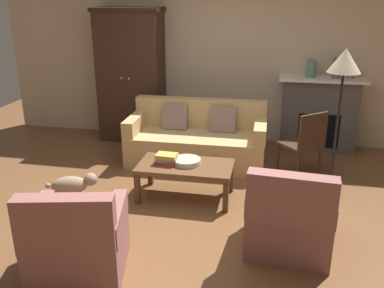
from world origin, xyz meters
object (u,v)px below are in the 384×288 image
Objects in this scene: fireplace at (319,113)px; coffee_table at (185,169)px; mantel_vase_jade at (311,69)px; dog at (72,186)px; mantel_vase_terracotta at (351,72)px; book_stack at (166,159)px; armchair_near_left at (77,243)px; couch at (197,141)px; mantel_vase_slate at (337,68)px; fruit_bowl at (187,161)px; armchair_near_right at (290,219)px; floor_lamp at (344,70)px; side_chair_wooden at (305,141)px; armoire at (131,76)px.

coffee_table is (-1.65, -2.02, -0.20)m from fireplace.
dog is at bearing -137.46° from mantel_vase_jade.
dog is (-1.21, -0.45, -0.12)m from coffee_table.
mantel_vase_terracotta is (0.56, 0.00, -0.03)m from mantel_vase_jade.
armchair_near_left is (-0.37, -1.59, -0.16)m from book_stack.
mantel_vase_slate is (1.90, 0.88, 0.95)m from couch.
mantel_vase_terracotta reaches higher than dog.
mantel_vase_jade reaches higher than fruit_bowl.
armchair_near_right is 0.50× the size of floor_lamp.
couch reaches higher than book_stack.
armchair_near_right reaches higher than dog.
mantel_vase_jade reaches higher than couch.
couch is at bearing -150.16° from mantel_vase_jade.
dog is (-3.24, -2.46, -0.97)m from mantel_vase_terracotta.
floor_lamp reaches higher than dog.
fireplace reaches higher than side_chair_wooden.
armchair_near_right is at bearing -112.07° from floor_lamp.
floor_lamp is (-0.34, -1.62, 0.30)m from mantel_vase_terracotta.
fireplace is at bearing 77.74° from side_chair_wooden.
coffee_table is 1.64m from side_chair_wooden.
coffee_table is 3.34× the size of fruit_bowl.
armoire is at bearing 146.20° from couch.
dog is at bearing 170.49° from armchair_near_right.
mantel_vase_terracotta is at bearing 54.08° from armchair_near_left.
fruit_bowl is 1.13× the size of mantel_vase_slate.
armchair_near_left is 0.53× the size of floor_lamp.
mantel_vase_slate is 0.32× the size of armchair_near_left.
armoire is 6.35× the size of fruit_bowl.
armchair_near_left is (0.71, -3.55, -0.73)m from armoire.
dog is at bearing 118.38° from armchair_near_left.
mantel_vase_jade is at bearing 97.58° from floor_lamp.
dog is at bearing -156.16° from book_stack.
side_chair_wooden is (1.98, 2.46, 0.20)m from armchair_near_left.
armoire reaches higher than mantel_vase_jade.
mantel_vase_slate is at bearing 69.34° from side_chair_wooden.
fireplace is 0.72× the size of floor_lamp.
side_chair_wooden is at bearing 82.94° from armchair_near_right.
couch is 7.38× the size of book_stack.
couch reaches higher than fruit_bowl.
mantel_vase_slate is at bearing 44.61° from book_stack.
mantel_vase_slate reaches higher than book_stack.
side_chair_wooden is (0.21, 1.71, 0.20)m from armchair_near_right.
mantel_vase_jade is at bearing -174.31° from fireplace.
side_chair_wooden is (1.62, 0.87, 0.03)m from book_stack.
mantel_vase_jade reaches higher than mantel_vase_terracotta.
book_stack is at bearing -129.89° from mantel_vase_jade.
couch is at bearing 94.24° from fruit_bowl.
mantel_vase_terracotta is 3.12m from armchair_near_right.
couch is at bearing -155.06° from mantel_vase_slate.
mantel_vase_jade is 1.30× the size of mantel_vase_terracotta.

